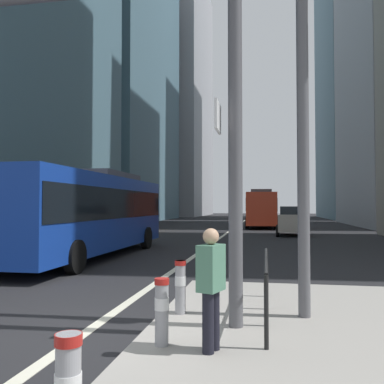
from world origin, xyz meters
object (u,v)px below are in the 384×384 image
object	(u,v)px
pedestrian_walking	(211,284)
car_oncoming_mid	(141,218)
street_lamp_post	(302,13)
bollard_right	(162,308)
car_receding_near	(292,221)
traffic_signal_gantry	(126,79)
bollard_back	(180,284)
city_bus_blue_oncoming	(90,210)
city_bus_red_receding	(261,207)

from	to	relation	value
pedestrian_walking	car_oncoming_mid	bearing A→B (deg)	108.99
street_lamp_post	bollard_right	size ratio (longest dim) A/B	9.06
car_receding_near	bollard_right	xyz separation A→B (m)	(-3.04, -23.01, -0.35)
car_oncoming_mid	car_receding_near	size ratio (longest dim) A/B	0.97
traffic_signal_gantry	bollard_right	distance (m)	3.68
car_oncoming_mid	street_lamp_post	bearing A→B (deg)	-67.17
car_oncoming_mid	pedestrian_walking	world-z (taller)	car_oncoming_mid
traffic_signal_gantry	bollard_back	xyz separation A→B (m)	(0.78, 0.60, -3.42)
car_receding_near	street_lamp_post	world-z (taller)	street_lamp_post
city_bus_blue_oncoming	pedestrian_walking	distance (m)	11.48
car_receding_near	pedestrian_walking	world-z (taller)	car_receding_near
bollard_back	city_bus_red_receding	bearing A→B (deg)	88.23
car_oncoming_mid	street_lamp_post	size ratio (longest dim) A/B	0.51
city_bus_blue_oncoming	car_oncoming_mid	world-z (taller)	city_bus_blue_oncoming
city_bus_blue_oncoming	city_bus_red_receding	world-z (taller)	same
car_receding_near	traffic_signal_gantry	world-z (taller)	traffic_signal_gantry
city_bus_red_receding	car_receding_near	size ratio (longest dim) A/B	2.73
city_bus_red_receding	bollard_right	size ratio (longest dim) A/B	12.85
pedestrian_walking	car_receding_near	bearing A→B (deg)	84.14
city_bus_red_receding	car_receding_near	distance (m)	11.04
city_bus_blue_oncoming	pedestrian_walking	world-z (taller)	city_bus_blue_oncoming
bollard_right	street_lamp_post	bearing A→B (deg)	41.90
city_bus_blue_oncoming	car_receding_near	xyz separation A→B (m)	(8.38, 13.38, -0.85)
car_receding_near	city_bus_blue_oncoming	bearing A→B (deg)	-122.07
traffic_signal_gantry	pedestrian_walking	world-z (taller)	traffic_signal_gantry
street_lamp_post	pedestrian_walking	bearing A→B (deg)	-124.85
car_oncoming_mid	bollard_right	xyz separation A→B (m)	(8.82, -27.47, -0.35)
car_oncoming_mid	bollard_back	distance (m)	27.29
pedestrian_walking	bollard_right	bearing A→B (deg)	171.04
traffic_signal_gantry	bollard_right	size ratio (longest dim) A/B	6.79
city_bus_blue_oncoming	car_oncoming_mid	distance (m)	18.19
city_bus_blue_oncoming	car_receding_near	size ratio (longest dim) A/B	2.72
street_lamp_post	pedestrian_walking	world-z (taller)	street_lamp_post
car_oncoming_mid	car_receding_near	xyz separation A→B (m)	(11.86, -4.45, 0.00)
city_bus_red_receding	bollard_back	size ratio (longest dim) A/B	12.55
car_receding_near	car_oncoming_mid	bearing A→B (deg)	159.42
car_oncoming_mid	city_bus_blue_oncoming	bearing A→B (deg)	-78.95
city_bus_blue_oncoming	pedestrian_walking	size ratio (longest dim) A/B	7.25
city_bus_blue_oncoming	city_bus_red_receding	size ratio (longest dim) A/B	1.00
pedestrian_walking	bollard_back	bearing A→B (deg)	113.71
pedestrian_walking	city_bus_red_receding	bearing A→B (deg)	89.60
city_bus_red_receding	pedestrian_walking	world-z (taller)	city_bus_red_receding
city_bus_blue_oncoming	bollard_right	world-z (taller)	city_bus_blue_oncoming
car_receding_near	pedestrian_walking	xyz separation A→B (m)	(-2.37, -23.12, 0.02)
city_bus_red_receding	car_receding_near	bearing A→B (deg)	-78.84
city_bus_red_receding	city_bus_blue_oncoming	bearing A→B (deg)	-104.49
city_bus_red_receding	bollard_right	xyz separation A→B (m)	(-0.91, -33.82, -1.19)
city_bus_red_receding	traffic_signal_gantry	size ratio (longest dim) A/B	1.89
city_bus_blue_oncoming	bollard_back	distance (m)	9.66
car_receding_near	bollard_back	bearing A→B (deg)	-98.32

